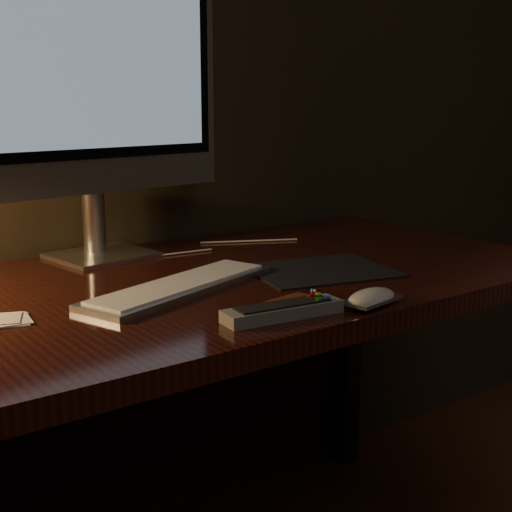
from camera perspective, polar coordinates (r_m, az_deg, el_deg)
desk at (r=1.46m, az=-7.17°, el=-6.33°), size 1.60×0.75×0.75m
monitor at (r=1.56m, az=-12.75°, el=13.81°), size 0.62×0.21×0.65m
keyboard at (r=1.30m, az=-6.07°, el=-2.39°), size 0.43×0.24×0.02m
mousepad at (r=1.44m, az=5.18°, el=-1.14°), size 0.32×0.28×0.00m
mouse at (r=1.21m, az=9.21°, el=-3.51°), size 0.12×0.07×0.02m
media_remote at (r=1.19m, az=3.26°, el=-3.69°), size 0.14×0.07×0.02m
tv_remote at (r=1.13m, az=2.16°, el=-4.36°), size 0.21×0.07×0.03m
cable at (r=1.65m, az=-3.81°, el=0.58°), size 0.47×0.15×0.00m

